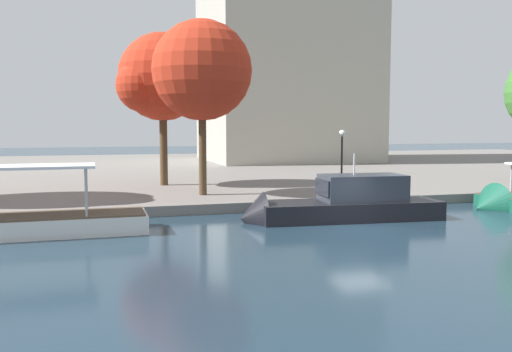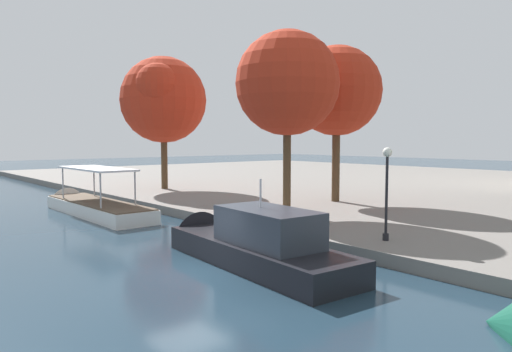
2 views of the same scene
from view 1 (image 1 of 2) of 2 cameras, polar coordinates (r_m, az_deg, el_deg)
name	(u,v)px [view 1 (image 1 of 2)]	position (r m, az deg, el deg)	size (l,w,h in m)	color
ground_plane	(360,230)	(25.90, 10.81, -5.55)	(220.00, 220.00, 0.00)	#1E3342
dock_promenade	(212,169)	(57.71, -4.61, 0.72)	(120.00, 55.00, 0.58)	slate
motor_yacht_1	(338,209)	(28.34, 8.63, -3.40)	(10.62, 3.52, 4.48)	black
lamp_post	(342,154)	(34.12, 8.98, 2.31)	(0.41, 0.41, 4.00)	black
tree_0	(159,77)	(39.50, -10.17, 10.15)	(6.40, 6.23, 10.84)	#4C3823
tree_3	(202,71)	(33.67, -5.72, 10.87)	(6.09, 6.09, 10.66)	#4C3823
office_tower	(286,4)	(70.21, 3.12, 17.55)	(19.26, 17.43, 40.52)	#ADA899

